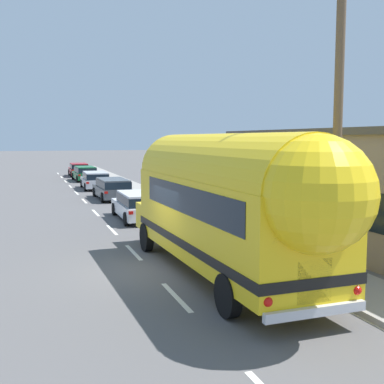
{
  "coord_description": "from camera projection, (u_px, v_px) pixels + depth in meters",
  "views": [
    {
      "loc": [
        -3.5,
        -14.15,
        3.99
      ],
      "look_at": [
        1.57,
        0.73,
        2.27
      ],
      "focal_mm": 45.88,
      "sensor_mm": 36.0,
      "label": 1
    }
  ],
  "objects": [
    {
      "name": "ground_plane",
      "position": [
        151.0,
        270.0,
        14.87
      ],
      "size": [
        300.0,
        300.0,
        0.0
      ],
      "primitive_type": "plane",
      "color": "#565454"
    },
    {
      "name": "lane_markings",
      "position": [
        138.0,
        209.0,
        27.75
      ],
      "size": [
        3.64,
        80.0,
        0.01
      ],
      "color": "silver",
      "rests_on": "ground"
    },
    {
      "name": "sidewalk_slab",
      "position": [
        189.0,
        213.0,
        25.75
      ],
      "size": [
        2.16,
        90.0,
        0.15
      ],
      "primitive_type": "cube",
      "color": "gray",
      "rests_on": "ground"
    },
    {
      "name": "utility_pole",
      "position": [
        338.0,
        122.0,
        12.82
      ],
      "size": [
        1.8,
        0.24,
        8.5
      ],
      "color": "brown",
      "rests_on": "ground"
    },
    {
      "name": "painted_bus",
      "position": [
        229.0,
        200.0,
        13.48
      ],
      "size": [
        2.81,
        11.49,
        4.12
      ],
      "color": "yellow",
      "rests_on": "ground"
    },
    {
      "name": "car_lead",
      "position": [
        139.0,
        204.0,
        23.97
      ],
      "size": [
        2.0,
        4.73,
        1.37
      ],
      "color": "white",
      "rests_on": "ground"
    },
    {
      "name": "car_second",
      "position": [
        112.0,
        187.0,
        32.06
      ],
      "size": [
        2.03,
        4.8,
        1.37
      ],
      "color": "#474C51",
      "rests_on": "ground"
    },
    {
      "name": "car_third",
      "position": [
        95.0,
        179.0,
        38.59
      ],
      "size": [
        2.04,
        4.79,
        1.37
      ],
      "color": "silver",
      "rests_on": "ground"
    },
    {
      "name": "car_fourth",
      "position": [
        85.0,
        173.0,
        46.01
      ],
      "size": [
        2.05,
        4.68,
        1.37
      ],
      "color": "#196633",
      "rests_on": "ground"
    },
    {
      "name": "car_fifth",
      "position": [
        79.0,
        169.0,
        51.69
      ],
      "size": [
        2.01,
        4.77,
        1.37
      ],
      "color": "#A5191E",
      "rests_on": "ground"
    }
  ]
}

